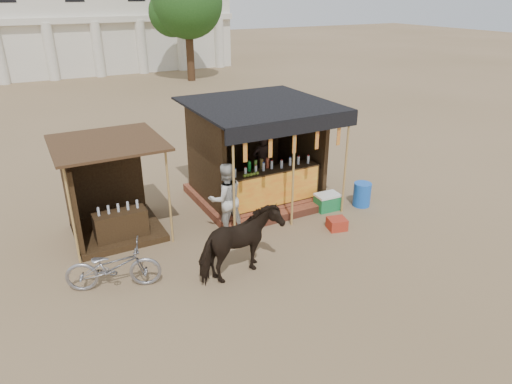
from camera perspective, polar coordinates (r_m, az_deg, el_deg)
name	(u,v)px	position (r m, az deg, el deg)	size (l,w,h in m)	color
ground	(290,264)	(10.11, 4.32, -8.98)	(120.00, 120.00, 0.00)	#846B4C
main_stall	(258,165)	(12.71, 0.31, 3.38)	(3.60, 3.61, 2.78)	brown
secondary_stall	(107,202)	(11.44, -18.17, -1.23)	(2.40, 2.40, 2.38)	#382814
cow	(241,245)	(9.32, -1.95, -6.59)	(0.81, 1.78, 1.50)	black
motorbike	(113,267)	(9.54, -17.43, -8.88)	(0.65, 1.85, 0.97)	gray
bystander	(226,199)	(10.97, -3.81, -0.83)	(0.87, 0.68, 1.79)	beige
blue_barrel	(362,194)	(12.89, 13.11, -0.29)	(0.48, 0.48, 0.66)	blue
red_crate	(337,224)	(11.58, 10.08, -3.94)	(0.44, 0.40, 0.29)	#A32C1B
cooler	(327,202)	(12.50, 8.88, -1.22)	(0.66, 0.47, 0.46)	#1B7B40
background_building	(39,14)	(37.19, -25.46, 19.45)	(26.00, 7.45, 8.18)	silver
tree	(184,5)	(31.08, -9.02, 22.06)	(4.50, 4.40, 7.00)	#382314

